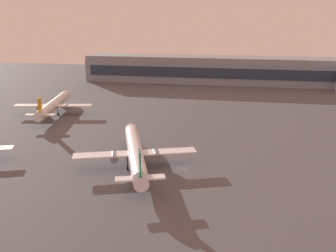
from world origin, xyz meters
TOP-DOWN VIEW (x-y plane):
  - ground_plane at (0.00, 0.00)m, footprint 416.00×416.00m
  - terminal_building at (6.50, 141.23)m, footprint 177.44×22.40m
  - airplane_near_gate at (-13.83, -1.29)m, footprint 35.04×44.53m
  - airplane_mid_apron at (-64.63, 49.73)m, footprint 34.11×43.61m

SIDE VIEW (x-z plane):
  - ground_plane at x=0.00m, z-range 0.00..0.00m
  - airplane_mid_apron at x=-64.63m, z-range -1.37..9.86m
  - airplane_near_gate at x=-13.83m, z-range -1.43..10.32m
  - terminal_building at x=6.50m, z-range -0.11..16.29m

